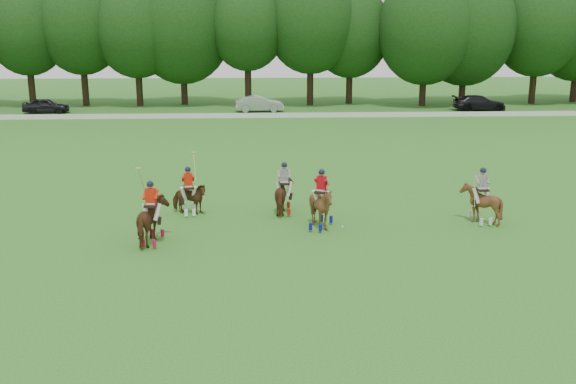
{
  "coord_description": "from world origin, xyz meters",
  "views": [
    {
      "loc": [
        0.64,
        -21.17,
        7.8
      ],
      "look_at": [
        1.96,
        4.2,
        1.4
      ],
      "focal_mm": 40.0,
      "sensor_mm": 36.0,
      "label": 1
    }
  ],
  "objects_px": {
    "polo_stripe_b": "(481,203)",
    "polo_red_c": "(321,207)",
    "polo_red_b": "(189,198)",
    "car_left": "(46,106)",
    "polo_red_a": "(152,221)",
    "car_right": "(479,103)",
    "polo_stripe_a": "(284,195)",
    "polo_ball": "(342,227)",
    "car_mid": "(259,104)"
  },
  "relations": [
    {
      "from": "polo_stripe_a",
      "to": "polo_ball",
      "type": "xyz_separation_m",
      "value": [
        2.27,
        -2.3,
        -0.78
      ]
    },
    {
      "from": "car_mid",
      "to": "polo_ball",
      "type": "bearing_deg",
      "value": -179.73
    },
    {
      "from": "car_right",
      "to": "polo_ball",
      "type": "distance_m",
      "value": 43.3
    },
    {
      "from": "car_right",
      "to": "polo_red_a",
      "type": "bearing_deg",
      "value": 148.06
    },
    {
      "from": "car_left",
      "to": "polo_stripe_a",
      "type": "bearing_deg",
      "value": -152.94
    },
    {
      "from": "car_mid",
      "to": "polo_red_c",
      "type": "distance_m",
      "value": 38.89
    },
    {
      "from": "polo_red_a",
      "to": "polo_stripe_b",
      "type": "xyz_separation_m",
      "value": [
        13.24,
        2.05,
        -0.04
      ]
    },
    {
      "from": "car_left",
      "to": "polo_stripe_b",
      "type": "xyz_separation_m",
      "value": [
        29.65,
        -38.4,
        0.11
      ]
    },
    {
      "from": "car_left",
      "to": "polo_red_a",
      "type": "bearing_deg",
      "value": -161.38
    },
    {
      "from": "car_left",
      "to": "polo_ball",
      "type": "xyz_separation_m",
      "value": [
        23.81,
        -38.86,
        -0.7
      ]
    },
    {
      "from": "polo_stripe_a",
      "to": "polo_red_c",
      "type": "bearing_deg",
      "value": -58.53
    },
    {
      "from": "polo_red_b",
      "to": "polo_ball",
      "type": "relative_size",
      "value": 29.64
    },
    {
      "from": "car_right",
      "to": "polo_stripe_b",
      "type": "distance_m",
      "value": 40.62
    },
    {
      "from": "car_left",
      "to": "polo_red_a",
      "type": "height_order",
      "value": "polo_red_a"
    },
    {
      "from": "polo_red_a",
      "to": "polo_stripe_a",
      "type": "xyz_separation_m",
      "value": [
        5.14,
        3.89,
        -0.07
      ]
    },
    {
      "from": "car_left",
      "to": "polo_stripe_b",
      "type": "distance_m",
      "value": 48.51
    },
    {
      "from": "polo_red_a",
      "to": "polo_ball",
      "type": "relative_size",
      "value": 32.96
    },
    {
      "from": "car_mid",
      "to": "car_right",
      "type": "relative_size",
      "value": 0.9
    },
    {
      "from": "car_right",
      "to": "polo_red_c",
      "type": "distance_m",
      "value": 43.66
    },
    {
      "from": "car_right",
      "to": "polo_stripe_a",
      "type": "bearing_deg",
      "value": 150.99
    },
    {
      "from": "car_mid",
      "to": "polo_ball",
      "type": "relative_size",
      "value": 52.54
    },
    {
      "from": "car_mid",
      "to": "car_left",
      "type": "bearing_deg",
      "value": 85.79
    },
    {
      "from": "polo_red_c",
      "to": "polo_stripe_a",
      "type": "xyz_separation_m",
      "value": [
        -1.39,
        2.27,
        -0.08
      ]
    },
    {
      "from": "polo_stripe_b",
      "to": "car_right",
      "type": "bearing_deg",
      "value": 70.95
    },
    {
      "from": "polo_red_a",
      "to": "polo_stripe_b",
      "type": "height_order",
      "value": "polo_red_a"
    },
    {
      "from": "polo_red_b",
      "to": "car_left",
      "type": "bearing_deg",
      "value": 115.46
    },
    {
      "from": "polo_stripe_b",
      "to": "car_left",
      "type": "bearing_deg",
      "value": 127.67
    },
    {
      "from": "polo_stripe_a",
      "to": "polo_ball",
      "type": "bearing_deg",
      "value": -45.45
    },
    {
      "from": "car_left",
      "to": "car_mid",
      "type": "distance_m",
      "value": 20.77
    },
    {
      "from": "polo_red_c",
      "to": "car_left",
      "type": "bearing_deg",
      "value": 120.57
    },
    {
      "from": "car_mid",
      "to": "polo_red_a",
      "type": "bearing_deg",
      "value": 169.64
    },
    {
      "from": "polo_ball",
      "to": "polo_red_b",
      "type": "bearing_deg",
      "value": 160.0
    },
    {
      "from": "polo_red_c",
      "to": "polo_ball",
      "type": "height_order",
      "value": "polo_red_c"
    },
    {
      "from": "polo_red_a",
      "to": "polo_red_c",
      "type": "relative_size",
      "value": 1.21
    },
    {
      "from": "car_mid",
      "to": "car_right",
      "type": "height_order",
      "value": "car_mid"
    },
    {
      "from": "car_left",
      "to": "car_mid",
      "type": "relative_size",
      "value": 0.92
    },
    {
      "from": "car_left",
      "to": "polo_stripe_b",
      "type": "bearing_deg",
      "value": -145.78
    },
    {
      "from": "polo_red_a",
      "to": "car_right",
      "type": "bearing_deg",
      "value": 56.77
    },
    {
      "from": "polo_red_a",
      "to": "polo_red_c",
      "type": "xyz_separation_m",
      "value": [
        6.53,
        1.62,
        0.01
      ]
    },
    {
      "from": "car_left",
      "to": "polo_ball",
      "type": "distance_m",
      "value": 45.58
    },
    {
      "from": "polo_red_c",
      "to": "polo_stripe_b",
      "type": "xyz_separation_m",
      "value": [
        6.71,
        0.43,
        -0.05
      ]
    },
    {
      "from": "polo_stripe_b",
      "to": "polo_red_c",
      "type": "bearing_deg",
      "value": -176.35
    },
    {
      "from": "car_left",
      "to": "polo_red_a",
      "type": "distance_m",
      "value": 43.65
    },
    {
      "from": "polo_stripe_b",
      "to": "polo_ball",
      "type": "xyz_separation_m",
      "value": [
        -5.84,
        -0.46,
        -0.81
      ]
    },
    {
      "from": "polo_stripe_a",
      "to": "polo_stripe_b",
      "type": "bearing_deg",
      "value": -12.8
    },
    {
      "from": "car_right",
      "to": "polo_stripe_a",
      "type": "height_order",
      "value": "polo_stripe_a"
    },
    {
      "from": "polo_red_c",
      "to": "polo_stripe_a",
      "type": "bearing_deg",
      "value": 121.47
    },
    {
      "from": "polo_red_b",
      "to": "polo_red_c",
      "type": "height_order",
      "value": "polo_red_b"
    },
    {
      "from": "polo_stripe_a",
      "to": "car_left",
      "type": "bearing_deg",
      "value": 120.51
    },
    {
      "from": "car_mid",
      "to": "polo_stripe_b",
      "type": "relative_size",
      "value": 2.01
    }
  ]
}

